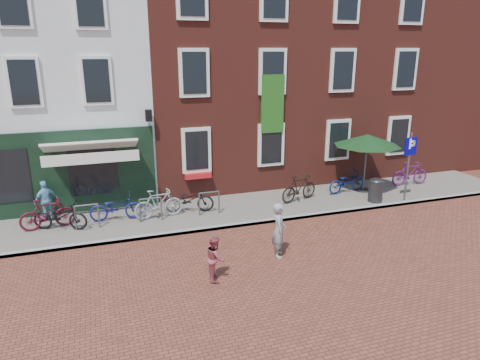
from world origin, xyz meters
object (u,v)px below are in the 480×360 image
object	(u,v)px
bicycle_0	(60,216)
bicycle_1	(47,214)
litter_bin	(376,189)
cafe_person	(46,200)
bicycle_2	(116,207)
parking_sign	(409,157)
parasol	(368,138)
boy	(215,258)
bicycle_5	(299,188)
bicycle_7	(410,173)
woman	(279,230)
bicycle_4	(189,200)
bicycle_6	(347,181)
bicycle_3	(159,204)

from	to	relation	value
bicycle_0	bicycle_1	xyz separation A→B (m)	(-0.38, 0.20, 0.05)
litter_bin	cafe_person	distance (m)	11.72
bicycle_2	bicycle_0	bearing A→B (deg)	102.20
cafe_person	parking_sign	bearing A→B (deg)	137.28
parasol	boy	size ratio (longest dim) A/B	2.27
parasol	bicycle_1	size ratio (longest dim) A/B	1.57
bicycle_1	bicycle_5	size ratio (longest dim) A/B	1.00
bicycle_7	bicycle_1	bearing A→B (deg)	94.31
parking_sign	parasol	world-z (taller)	parking_sign
woman	boy	xyz separation A→B (m)	(-2.03, -0.68, -0.21)
bicycle_4	bicycle_6	size ratio (longest dim) A/B	1.00
bicycle_5	bicycle_7	xyz separation A→B (m)	(5.30, 0.33, 0.00)
parasol	woman	distance (m)	6.94
parking_sign	bicycle_2	world-z (taller)	parking_sign
cafe_person	bicycle_5	bearing A→B (deg)	140.75
bicycle_1	bicycle_3	distance (m)	3.49
parasol	woman	xyz separation A→B (m)	(-5.47, -4.00, -1.50)
parking_sign	bicycle_6	xyz separation A→B (m)	(-1.58, 1.54, -1.25)
litter_bin	bicycle_1	size ratio (longest dim) A/B	0.58
parking_sign	bicycle_7	xyz separation A→B (m)	(1.47, 1.56, -1.20)
bicycle_1	bicycle_7	bearing A→B (deg)	-97.52
bicycle_2	bicycle_4	xyz separation A→B (m)	(2.47, -0.01, 0.00)
parking_sign	bicycle_1	xyz separation A→B (m)	(-12.59, 1.39, -1.20)
bicycle_3	cafe_person	bearing A→B (deg)	66.84
bicycle_2	bicycle_7	size ratio (longest dim) A/B	1.03
litter_bin	parasol	size ratio (longest dim) A/B	0.37
bicycle_5	bicycle_6	xyz separation A→B (m)	(2.25, 0.31, -0.05)
litter_bin	cafe_person	world-z (taller)	cafe_person
bicycle_2	bicycle_3	bearing A→B (deg)	-95.71
bicycle_1	bicycle_5	bearing A→B (deg)	-99.22
woman	cafe_person	xyz separation A→B (m)	(-6.37, 4.80, -0.02)
cafe_person	bicycle_4	xyz separation A→B (m)	(4.68, -0.85, -0.22)
parasol	bicycle_2	distance (m)	9.79
parking_sign	bicycle_3	world-z (taller)	parking_sign
litter_bin	bicycle_2	world-z (taller)	litter_bin
bicycle_4	bicycle_5	size ratio (longest dim) A/B	1.03
bicycle_3	bicycle_5	distance (m)	5.26
bicycle_6	bicycle_1	bearing A→B (deg)	82.38
cafe_person	bicycle_3	size ratio (longest dim) A/B	0.81
cafe_person	bicycle_1	bearing A→B (deg)	63.35
bicycle_3	boy	bearing A→B (deg)	-176.63
litter_bin	bicycle_4	xyz separation A→B (m)	(-6.87, 1.16, -0.05)
cafe_person	bicycle_2	xyz separation A→B (m)	(2.20, -0.84, -0.22)
parking_sign	bicycle_5	bearing A→B (deg)	162.16
parasol	bicycle_0	xyz separation A→B (m)	(-11.37, -0.28, -1.73)
bicycle_0	bicycle_6	bearing A→B (deg)	-67.33
bicycle_1	bicycle_5	world-z (taller)	same
litter_bin	boy	xyz separation A→B (m)	(-7.20, -3.47, -0.02)
parasol	bicycle_2	size ratio (longest dim) A/B	1.52
cafe_person	bicycle_3	distance (m)	3.74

